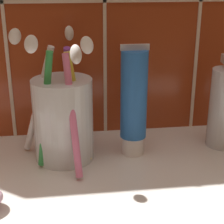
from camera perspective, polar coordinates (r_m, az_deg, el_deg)
The scene contains 3 objects.
sink_counter at distance 48.76cm, azimuth -0.69°, elevation -11.00°, with size 57.81×30.55×2.00cm, color silver.
toothbrush_cup at distance 51.03cm, azimuth -7.49°, elevation -0.70°, with size 11.60×16.30×17.89cm.
toothpaste_tube at distance 51.30cm, azimuth 3.33°, elevation 1.58°, with size 3.84×3.65×15.72cm.
Camera 1 is at (-4.87, -41.10, 26.78)cm, focal length 60.00 mm.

